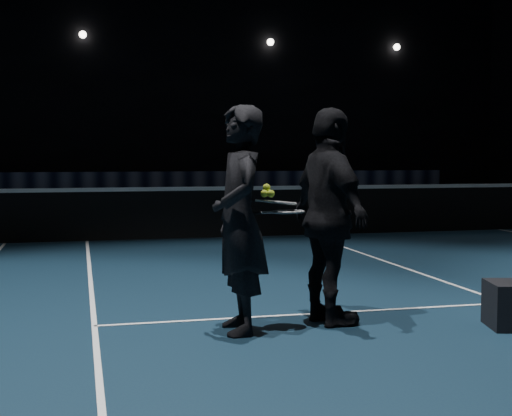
{
  "coord_description": "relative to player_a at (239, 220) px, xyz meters",
  "views": [
    {
      "loc": [
        -4.21,
        -12.75,
        1.5
      ],
      "look_at": [
        -2.75,
        -6.85,
        1.06
      ],
      "focal_mm": 50.0,
      "sensor_mm": 36.0,
      "label": 1
    }
  ],
  "objects": [
    {
      "name": "floor",
      "position": [
        2.91,
        6.9,
        -0.97
      ],
      "size": [
        36.0,
        36.0,
        0.0
      ],
      "primitive_type": "plane",
      "color": "black",
      "rests_on": "ground"
    },
    {
      "name": "wall_back",
      "position": [
        2.91,
        24.9,
        4.03
      ],
      "size": [
        30.0,
        0.0,
        30.0
      ],
      "primitive_type": "plane",
      "rotation": [
        1.57,
        0.0,
        0.0
      ],
      "color": "black",
      "rests_on": "ground"
    },
    {
      "name": "court_lines",
      "position": [
        2.91,
        6.9,
        -0.96
      ],
      "size": [
        10.98,
        23.78,
        0.01
      ],
      "primitive_type": null,
      "color": "white",
      "rests_on": "floor"
    },
    {
      "name": "net_mesh",
      "position": [
        2.91,
        6.9,
        -0.52
      ],
      "size": [
        12.8,
        0.02,
        0.86
      ],
      "primitive_type": "cube",
      "color": "black",
      "rests_on": "floor"
    },
    {
      "name": "net_tape",
      "position": [
        2.91,
        6.9,
        -0.05
      ],
      "size": [
        12.8,
        0.03,
        0.07
      ],
      "primitive_type": "cube",
      "color": "white",
      "rests_on": "net_mesh"
    },
    {
      "name": "sponsor_backdrop",
      "position": [
        2.91,
        22.4,
        -0.52
      ],
      "size": [
        22.0,
        0.15,
        0.9
      ],
      "primitive_type": "cube",
      "color": "black",
      "rests_on": "floor"
    },
    {
      "name": "fixtures_far",
      "position": [
        2.91,
        24.7,
        5.53
      ],
      "size": [
        20.0,
        0.3,
        0.3
      ],
      "primitive_type": null,
      "color": "white",
      "rests_on": "wall_back"
    },
    {
      "name": "player_a",
      "position": [
        0.0,
        0.0,
        0.0
      ],
      "size": [
        0.47,
        0.71,
        1.93
      ],
      "primitive_type": "imported",
      "rotation": [
        0.0,
        0.0,
        -1.58
      ],
      "color": "black",
      "rests_on": "floor"
    },
    {
      "name": "player_b",
      "position": [
        0.84,
        0.1,
        0.0
      ],
      "size": [
        0.66,
        1.2,
        1.93
      ],
      "primitive_type": "imported",
      "rotation": [
        0.0,
        0.0,
        1.74
      ],
      "color": "black",
      "rests_on": "floor"
    },
    {
      "name": "racket_lower",
      "position": [
        0.45,
        0.05,
        0.05
      ],
      "size": [
        0.7,
        0.3,
        0.03
      ],
      "primitive_type": null,
      "rotation": [
        0.0,
        0.0,
        0.12
      ],
      "color": "black",
      "rests_on": "player_a"
    },
    {
      "name": "racket_upper",
      "position": [
        0.39,
        0.09,
        0.13
      ],
      "size": [
        0.71,
        0.34,
        0.1
      ],
      "primitive_type": null,
      "rotation": [
        0.0,
        0.1,
        0.18
      ],
      "color": "black",
      "rests_on": "player_b"
    },
    {
      "name": "tennis_balls",
      "position": [
        0.25,
        0.03,
        0.23
      ],
      "size": [
        0.12,
        0.1,
        0.12
      ],
      "primitive_type": null,
      "color": "#BBDE2F",
      "rests_on": "racket_upper"
    }
  ]
}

